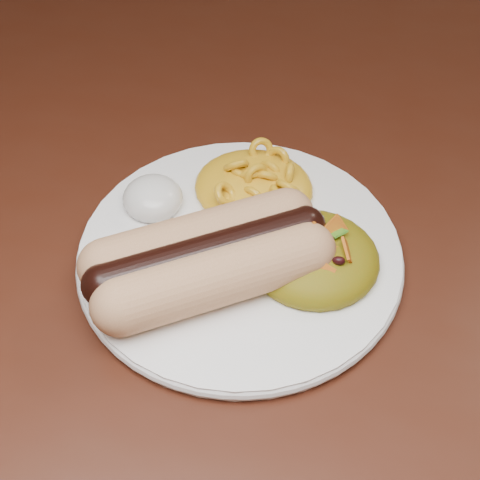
# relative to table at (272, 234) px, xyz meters

# --- Properties ---
(table) EXTENTS (1.60, 0.90, 0.75)m
(table) POSITION_rel_table_xyz_m (0.00, 0.00, 0.00)
(table) COLOR #37170D
(table) RESTS_ON floor
(plate) EXTENTS (0.29, 0.29, 0.01)m
(plate) POSITION_rel_table_xyz_m (-0.01, -0.11, 0.10)
(plate) COLOR white
(plate) RESTS_ON table
(hotdog) EXTENTS (0.14, 0.14, 0.04)m
(hotdog) POSITION_rel_table_xyz_m (-0.02, -0.15, 0.13)
(hotdog) COLOR #DEA87C
(hotdog) RESTS_ON plate
(mac_and_cheese) EXTENTS (0.12, 0.12, 0.04)m
(mac_and_cheese) POSITION_rel_table_xyz_m (-0.01, -0.05, 0.12)
(mac_and_cheese) COLOR gold
(mac_and_cheese) RESTS_ON plate
(sour_cream) EXTENTS (0.05, 0.05, 0.03)m
(sour_cream) POSITION_rel_table_xyz_m (-0.08, -0.09, 0.12)
(sour_cream) COLOR silver
(sour_cream) RESTS_ON plate
(taco_salad) EXTENTS (0.10, 0.09, 0.04)m
(taco_salad) POSITION_rel_table_xyz_m (0.05, -0.12, 0.12)
(taco_salad) COLOR #9A4901
(taco_salad) RESTS_ON plate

